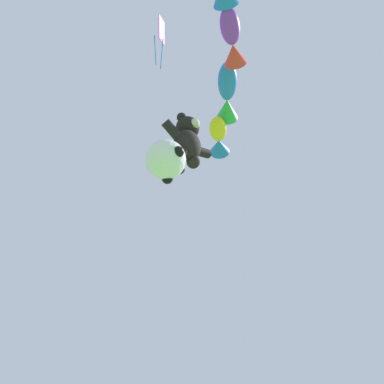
{
  "coord_description": "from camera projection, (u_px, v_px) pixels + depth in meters",
  "views": [
    {
      "loc": [
        -4.18,
        0.06,
        0.91
      ],
      "look_at": [
        1.53,
        5.81,
        7.9
      ],
      "focal_mm": 35.0,
      "sensor_mm": 36.0,
      "label": 1
    }
  ],
  "objects": [
    {
      "name": "teddy_bear_kite",
      "position": [
        188.0,
        140.0,
        11.0
      ],
      "size": [
        1.89,
        0.83,
        1.92
      ],
      "color": "black"
    },
    {
      "name": "soccer_ball_kite",
      "position": [
        166.0,
        160.0,
        9.45
      ],
      "size": [
        1.14,
        1.14,
        1.05
      ],
      "color": "white"
    },
    {
      "name": "fish_kite_goldfin",
      "position": [
        219.0,
        138.0,
        14.27
      ],
      "size": [
        1.78,
        1.62,
        0.79
      ],
      "color": "yellow"
    },
    {
      "name": "fish_kite_cobalt",
      "position": [
        227.0,
        96.0,
        13.5
      ],
      "size": [
        2.24,
        2.11,
        0.83
      ],
      "color": "blue"
    },
    {
      "name": "fish_kite_violet",
      "position": [
        232.0,
        41.0,
        11.23
      ],
      "size": [
        1.85,
        1.5,
        0.72
      ],
      "color": "purple"
    },
    {
      "name": "diamond_kite",
      "position": [
        161.0,
        35.0,
        12.1
      ],
      "size": [
        0.84,
        0.68,
        2.93
      ],
      "color": "#E53F9E"
    }
  ]
}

